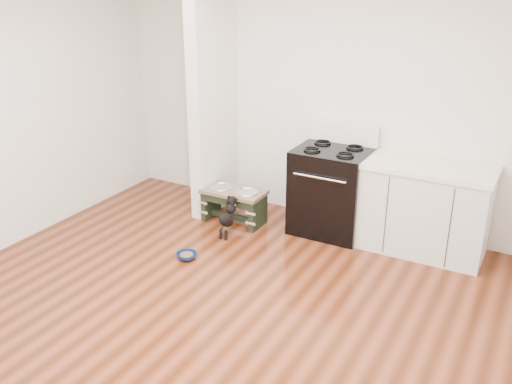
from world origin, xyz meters
name	(u,v)px	position (x,y,z in m)	size (l,w,h in m)	color
ground	(199,326)	(0.00, 0.00, 0.00)	(5.00, 5.00, 0.00)	#451C0C
room_shell	(191,131)	(0.00, 0.00, 1.62)	(5.00, 5.00, 5.00)	silver
partition_wall	(213,95)	(-1.18, 2.10, 1.35)	(0.15, 0.80, 2.70)	silver
oven_range	(332,189)	(0.25, 2.16, 0.48)	(0.76, 0.69, 1.14)	black
cabinet_run	(425,209)	(1.23, 2.18, 0.45)	(1.24, 0.64, 0.91)	silver
dog_feeder	(234,199)	(-0.77, 1.84, 0.27)	(0.70, 0.37, 0.40)	black
puppy	(228,215)	(-0.65, 1.51, 0.23)	(0.12, 0.36, 0.43)	black
floor_bowl	(187,256)	(-0.73, 0.87, 0.03)	(0.26, 0.26, 0.06)	navy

